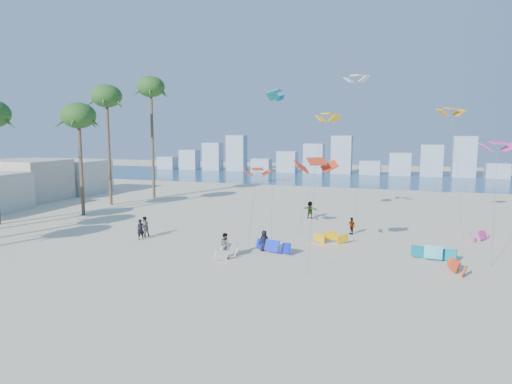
% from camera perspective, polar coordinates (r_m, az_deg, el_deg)
% --- Properties ---
extents(ground, '(220.00, 220.00, 0.00)m').
position_cam_1_polar(ground, '(25.35, -18.58, -14.59)').
color(ground, beige).
rests_on(ground, ground).
extents(ocean, '(220.00, 220.00, 0.00)m').
position_cam_1_polar(ocean, '(92.27, 9.06, 1.78)').
color(ocean, navy).
rests_on(ocean, ground).
extents(kitesurfer_near, '(0.75, 0.78, 1.80)m').
position_cam_1_polar(kitesurfer_near, '(40.79, -14.37, -4.61)').
color(kitesurfer_near, black).
rests_on(kitesurfer_near, ground).
extents(kitesurfer_mid, '(1.15, 1.10, 1.87)m').
position_cam_1_polar(kitesurfer_mid, '(34.21, -3.93, -6.70)').
color(kitesurfer_mid, gray).
rests_on(kitesurfer_mid, ground).
extents(kitesurfers_far, '(33.86, 15.38, 1.90)m').
position_cam_1_polar(kitesurfers_far, '(41.79, 11.34, -4.21)').
color(kitesurfers_far, black).
rests_on(kitesurfers_far, ground).
extents(grounded_kites, '(21.10, 14.53, 1.01)m').
position_cam_1_polar(grounded_kites, '(35.87, 12.42, -6.97)').
color(grounded_kites, silver).
rests_on(grounded_kites, ground).
extents(flying_kites, '(29.33, 21.57, 15.60)m').
position_cam_1_polar(flying_kites, '(40.71, 14.87, 8.94)').
color(flying_kites, red).
rests_on(flying_kites, ground).
extents(palm_row, '(9.74, 44.80, 16.91)m').
position_cam_1_polar(palm_row, '(50.57, -28.65, 9.13)').
color(palm_row, brown).
rests_on(palm_row, ground).
extents(distant_skyline, '(85.00, 3.00, 8.40)m').
position_cam_1_polar(distant_skyline, '(102.04, 9.33, 4.07)').
color(distant_skyline, '#9EADBF').
rests_on(distant_skyline, ground).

